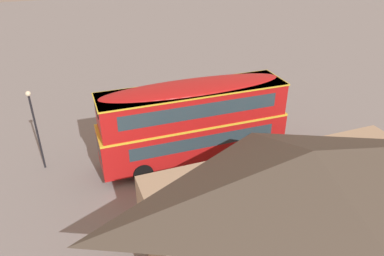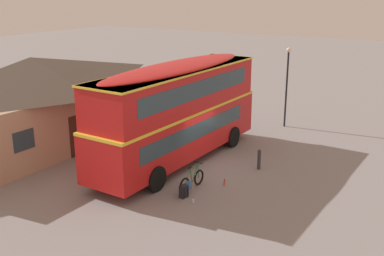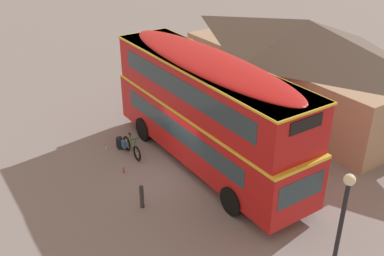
% 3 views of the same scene
% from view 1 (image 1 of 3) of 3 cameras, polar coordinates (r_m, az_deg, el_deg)
% --- Properties ---
extents(ground_plane, '(120.00, 120.00, 0.00)m').
position_cam_1_polar(ground_plane, '(23.15, -0.97, -2.84)').
color(ground_plane, gray).
extents(double_decker_bus, '(10.83, 2.84, 4.79)m').
position_cam_1_polar(double_decker_bus, '(20.63, 0.22, 1.37)').
color(double_decker_bus, black).
rests_on(double_decker_bus, ground).
extents(touring_bicycle, '(1.73, 0.46, 1.05)m').
position_cam_1_polar(touring_bicycle, '(24.41, 3.65, -0.09)').
color(touring_bicycle, black).
rests_on(touring_bicycle, ground).
extents(backpack_on_ground, '(0.38, 0.35, 0.56)m').
position_cam_1_polar(backpack_on_ground, '(24.87, 5.21, 0.20)').
color(backpack_on_ground, black).
rests_on(backpack_on_ground, ground).
extents(water_bottle_red_squeeze, '(0.07, 0.07, 0.26)m').
position_cam_1_polar(water_bottle_red_squeeze, '(24.91, 0.34, -0.05)').
color(water_bottle_red_squeeze, '#D84C33').
rests_on(water_bottle_red_squeeze, ground).
extents(water_bottle_clear_plastic, '(0.07, 0.07, 0.23)m').
position_cam_1_polar(water_bottle_clear_plastic, '(25.52, 5.08, 0.54)').
color(water_bottle_clear_plastic, silver).
rests_on(water_bottle_clear_plastic, ground).
extents(pub_building, '(13.23, 6.61, 4.70)m').
position_cam_1_polar(pub_building, '(15.96, 17.22, -10.41)').
color(pub_building, tan).
rests_on(pub_building, ground).
extents(street_lamp, '(0.28, 0.28, 4.77)m').
position_cam_1_polar(street_lamp, '(21.43, -23.36, 0.80)').
color(street_lamp, black).
rests_on(street_lamp, ground).
extents(kerb_bollard, '(0.16, 0.16, 0.97)m').
position_cam_1_polar(kerb_bollard, '(24.47, -5.45, 0.24)').
color(kerb_bollard, '#333338').
rests_on(kerb_bollard, ground).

